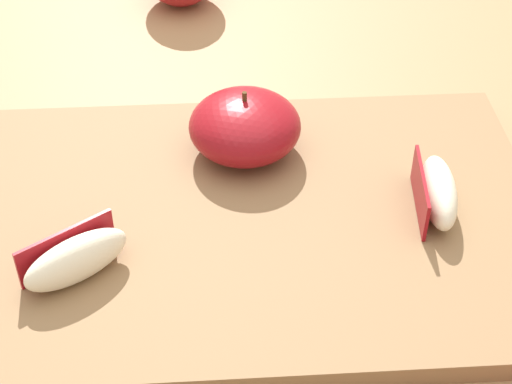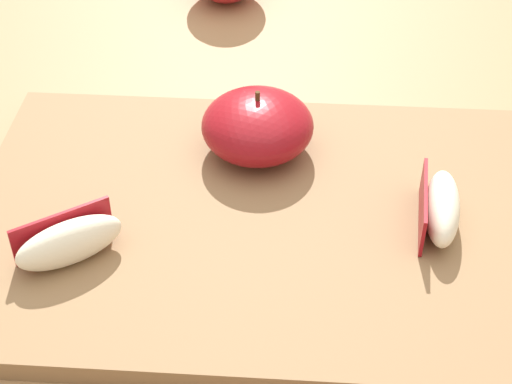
% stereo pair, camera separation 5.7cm
% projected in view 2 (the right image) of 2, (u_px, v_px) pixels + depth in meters
% --- Properties ---
extents(dining_table, '(1.22, 0.92, 0.78)m').
position_uv_depth(dining_table, '(327.00, 317.00, 0.67)').
color(dining_table, '#9E754C').
rests_on(dining_table, ground_plane).
extents(cutting_board, '(0.41, 0.29, 0.02)m').
position_uv_depth(cutting_board, '(256.00, 222.00, 0.59)').
color(cutting_board, olive).
rests_on(cutting_board, dining_table).
extents(apple_half_skin_up, '(0.09, 0.09, 0.05)m').
position_uv_depth(apple_half_skin_up, '(258.00, 126.00, 0.62)').
color(apple_half_skin_up, maroon).
rests_on(apple_half_skin_up, cutting_board).
extents(apple_wedge_left, '(0.07, 0.06, 0.03)m').
position_uv_depth(apple_wedge_left, '(69.00, 242.00, 0.53)').
color(apple_wedge_left, '#F4EACC').
rests_on(apple_wedge_left, cutting_board).
extents(apple_wedge_front, '(0.03, 0.08, 0.03)m').
position_uv_depth(apple_wedge_front, '(441.00, 208.00, 0.56)').
color(apple_wedge_front, '#F4EACC').
rests_on(apple_wedge_front, cutting_board).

